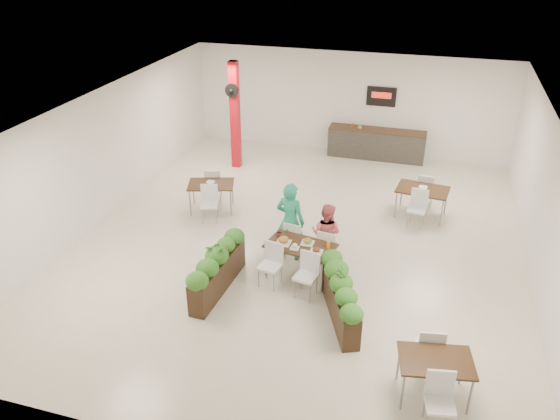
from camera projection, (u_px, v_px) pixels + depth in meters
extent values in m
plane|color=beige|center=(301.00, 241.00, 12.83)|extent=(12.00, 12.00, 0.00)
cube|color=white|center=(349.00, 103.00, 17.18)|extent=(10.00, 0.10, 3.20)
cube|color=white|center=(188.00, 365.00, 6.99)|extent=(10.00, 0.10, 3.20)
cube|color=white|center=(104.00, 155.00, 13.32)|extent=(0.10, 12.00, 3.20)
cube|color=white|center=(546.00, 208.00, 10.85)|extent=(0.10, 12.00, 3.20)
cube|color=white|center=(304.00, 109.00, 11.34)|extent=(10.00, 12.00, 0.04)
cube|color=#B40C17|center=(235.00, 116.00, 16.06)|extent=(0.25, 0.25, 3.20)
cylinder|color=black|center=(232.00, 91.00, 15.53)|extent=(0.40, 0.06, 0.40)
sphere|color=black|center=(231.00, 91.00, 15.50)|extent=(0.12, 0.12, 0.12)
cube|color=#292725|center=(376.00, 144.00, 17.17)|extent=(3.00, 0.60, 0.90)
cube|color=#321E10|center=(377.00, 130.00, 16.95)|extent=(3.00, 0.62, 0.04)
cube|color=black|center=(381.00, 97.00, 16.76)|extent=(0.90, 0.04, 0.60)
cube|color=red|center=(381.00, 95.00, 16.71)|extent=(0.60, 0.02, 0.18)
imported|color=#984719|center=(352.00, 124.00, 17.10)|extent=(0.09, 0.09, 0.19)
imported|color=gold|center=(360.00, 125.00, 17.04)|extent=(0.13, 0.13, 0.17)
cube|color=#321E10|center=(301.00, 246.00, 11.24)|extent=(1.52, 1.05, 0.04)
cylinder|color=gray|center=(266.00, 261.00, 11.40)|extent=(0.04, 0.04, 0.71)
cylinder|color=gray|center=(322.00, 277.00, 10.89)|extent=(0.04, 0.04, 0.71)
cylinder|color=gray|center=(280.00, 246.00, 11.94)|extent=(0.04, 0.04, 0.71)
cylinder|color=gray|center=(335.00, 261.00, 11.42)|extent=(0.04, 0.04, 0.71)
cube|color=white|center=(296.00, 240.00, 12.00)|extent=(0.49, 0.49, 0.05)
cube|color=white|center=(292.00, 234.00, 11.74)|extent=(0.42, 0.12, 0.45)
cylinder|color=gray|center=(306.00, 247.00, 12.18)|extent=(0.02, 0.02, 0.43)
cylinder|color=gray|center=(292.00, 243.00, 12.32)|extent=(0.02, 0.02, 0.43)
cylinder|color=gray|center=(299.00, 254.00, 11.91)|extent=(0.02, 0.02, 0.43)
cylinder|color=gray|center=(285.00, 250.00, 12.05)|extent=(0.02, 0.02, 0.43)
cube|color=white|center=(329.00, 248.00, 11.68)|extent=(0.49, 0.49, 0.05)
cube|color=white|center=(326.00, 242.00, 11.42)|extent=(0.42, 0.12, 0.45)
cylinder|color=gray|center=(339.00, 256.00, 11.86)|extent=(0.02, 0.02, 0.43)
cylinder|color=gray|center=(325.00, 252.00, 11.99)|extent=(0.02, 0.02, 0.43)
cylinder|color=gray|center=(333.00, 263.00, 11.59)|extent=(0.02, 0.02, 0.43)
cylinder|color=gray|center=(318.00, 259.00, 11.73)|extent=(0.02, 0.02, 0.43)
cube|color=white|center=(270.00, 267.00, 11.06)|extent=(0.49, 0.49, 0.05)
cube|color=white|center=(274.00, 252.00, 11.09)|extent=(0.42, 0.12, 0.45)
cylinder|color=gray|center=(259.00, 278.00, 11.10)|extent=(0.02, 0.02, 0.43)
cylinder|color=gray|center=(274.00, 283.00, 10.96)|extent=(0.02, 0.02, 0.43)
cylinder|color=gray|center=(267.00, 270.00, 11.37)|extent=(0.02, 0.02, 0.43)
cylinder|color=gray|center=(281.00, 274.00, 11.23)|extent=(0.02, 0.02, 0.43)
cube|color=white|center=(306.00, 277.00, 10.74)|extent=(0.49, 0.49, 0.05)
cube|color=white|center=(310.00, 261.00, 10.77)|extent=(0.42, 0.12, 0.45)
cylinder|color=gray|center=(294.00, 289.00, 10.78)|extent=(0.02, 0.02, 0.43)
cylinder|color=gray|center=(310.00, 294.00, 10.64)|extent=(0.02, 0.02, 0.43)
cylinder|color=gray|center=(301.00, 280.00, 11.05)|extent=(0.02, 0.02, 0.43)
cylinder|color=gray|center=(317.00, 284.00, 10.91)|extent=(0.02, 0.02, 0.43)
cube|color=white|center=(283.00, 243.00, 11.29)|extent=(0.35, 0.35, 0.01)
ellipsoid|color=#A65B29|center=(283.00, 240.00, 11.25)|extent=(0.22, 0.22, 0.13)
cube|color=white|center=(307.00, 243.00, 11.28)|extent=(0.30, 0.30, 0.01)
ellipsoid|color=orange|center=(308.00, 240.00, 11.25)|extent=(0.18, 0.18, 0.11)
cube|color=white|center=(316.00, 252.00, 10.97)|extent=(0.30, 0.30, 0.01)
ellipsoid|color=#4E1D0F|center=(316.00, 250.00, 10.95)|extent=(0.16, 0.16, 0.10)
cube|color=white|center=(295.00, 248.00, 11.10)|extent=(0.21, 0.21, 0.01)
ellipsoid|color=white|center=(295.00, 246.00, 11.08)|extent=(0.12, 0.12, 0.07)
cylinder|color=orange|center=(328.00, 245.00, 11.09)|extent=(0.07, 0.07, 0.15)
imported|color=#552D24|center=(279.00, 235.00, 11.51)|extent=(0.12, 0.12, 0.10)
imported|color=#239A73|center=(290.00, 221.00, 11.81)|extent=(0.73, 0.55, 1.80)
imported|color=#DB616C|center=(326.00, 234.00, 11.70)|extent=(0.78, 0.66, 1.42)
cube|color=black|center=(218.00, 275.00, 10.99)|extent=(0.45, 2.04, 0.67)
ellipsoid|color=#285F1B|center=(197.00, 280.00, 10.06)|extent=(0.40, 0.40, 0.32)
ellipsoid|color=#285F1B|center=(207.00, 267.00, 10.42)|extent=(0.40, 0.40, 0.32)
ellipsoid|color=#285F1B|center=(217.00, 256.00, 10.78)|extent=(0.40, 0.40, 0.32)
ellipsoid|color=#285F1B|center=(226.00, 245.00, 11.14)|extent=(0.40, 0.40, 0.32)
ellipsoid|color=#285F1B|center=(234.00, 235.00, 11.50)|extent=(0.40, 0.40, 0.32)
imported|color=#285F1B|center=(217.00, 252.00, 10.73)|extent=(0.39, 0.34, 0.44)
cube|color=black|center=(340.00, 303.00, 10.20)|extent=(1.07, 1.94, 0.66)
ellipsoid|color=#285F1B|center=(352.00, 312.00, 9.26)|extent=(0.40, 0.40, 0.32)
ellipsoid|color=#285F1B|center=(346.00, 297.00, 9.63)|extent=(0.40, 0.40, 0.32)
ellipsoid|color=#285F1B|center=(341.00, 283.00, 9.99)|extent=(0.40, 0.40, 0.32)
ellipsoid|color=#285F1B|center=(336.00, 270.00, 10.36)|extent=(0.40, 0.40, 0.32)
ellipsoid|color=#285F1B|center=(332.00, 259.00, 10.72)|extent=(0.40, 0.40, 0.32)
imported|color=#285F1B|center=(341.00, 279.00, 9.95)|extent=(0.24, 0.24, 0.43)
cube|color=#321E10|center=(211.00, 184.00, 13.89)|extent=(1.32, 1.07, 0.04)
cylinder|color=gray|center=(190.00, 203.00, 13.77)|extent=(0.04, 0.04, 0.71)
cylinder|color=gray|center=(231.00, 203.00, 13.78)|extent=(0.04, 0.04, 0.71)
cylinder|color=gray|center=(193.00, 192.00, 14.34)|extent=(0.04, 0.04, 0.71)
cylinder|color=gray|center=(233.00, 192.00, 14.35)|extent=(0.04, 0.04, 0.71)
cube|color=white|center=(214.00, 184.00, 14.55)|extent=(0.52, 0.52, 0.05)
cube|color=white|center=(213.00, 179.00, 14.26)|extent=(0.41, 0.16, 0.45)
cylinder|color=gray|center=(221.00, 189.00, 14.81)|extent=(0.02, 0.02, 0.43)
cylinder|color=gray|center=(209.00, 190.00, 14.80)|extent=(0.02, 0.02, 0.43)
cylinder|color=gray|center=(220.00, 195.00, 14.51)|extent=(0.02, 0.02, 0.43)
cylinder|color=gray|center=(207.00, 195.00, 14.50)|extent=(0.02, 0.02, 0.43)
cube|color=white|center=(209.00, 205.00, 13.48)|extent=(0.52, 0.52, 0.05)
cube|color=white|center=(209.00, 192.00, 13.54)|extent=(0.41, 0.16, 0.45)
cylinder|color=gray|center=(202.00, 216.00, 13.44)|extent=(0.02, 0.02, 0.43)
cylinder|color=gray|center=(216.00, 216.00, 13.45)|extent=(0.02, 0.02, 0.43)
cylinder|color=gray|center=(204.00, 210.00, 13.74)|extent=(0.02, 0.02, 0.43)
cylinder|color=gray|center=(217.00, 210.00, 13.75)|extent=(0.02, 0.02, 0.43)
imported|color=white|center=(211.00, 183.00, 13.86)|extent=(0.22, 0.22, 0.05)
cube|color=#321E10|center=(423.00, 189.00, 13.62)|extent=(1.35, 0.98, 0.04)
cylinder|color=gray|center=(396.00, 205.00, 13.70)|extent=(0.04, 0.04, 0.71)
cylinder|color=gray|center=(442.00, 213.00, 13.30)|extent=(0.04, 0.04, 0.71)
cylinder|color=gray|center=(402.00, 193.00, 14.28)|extent=(0.04, 0.04, 0.71)
cylinder|color=gray|center=(446.00, 201.00, 13.88)|extent=(0.04, 0.04, 0.71)
cube|color=white|center=(426.00, 190.00, 14.23)|extent=(0.47, 0.47, 0.05)
cube|color=white|center=(426.00, 184.00, 13.96)|extent=(0.42, 0.09, 0.45)
cylinder|color=gray|center=(432.00, 197.00, 14.42)|extent=(0.02, 0.02, 0.43)
cylinder|color=gray|center=(419.00, 194.00, 14.54)|extent=(0.02, 0.02, 0.43)
cylinder|color=gray|center=(430.00, 202.00, 14.15)|extent=(0.02, 0.02, 0.43)
cylinder|color=gray|center=(417.00, 200.00, 14.26)|extent=(0.02, 0.02, 0.43)
cube|color=white|center=(417.00, 210.00, 13.26)|extent=(0.47, 0.47, 0.05)
cube|color=white|center=(420.00, 197.00, 13.30)|extent=(0.42, 0.09, 0.45)
cylinder|color=gray|center=(407.00, 220.00, 13.29)|extent=(0.02, 0.02, 0.43)
cylinder|color=gray|center=(421.00, 223.00, 13.17)|extent=(0.02, 0.02, 0.43)
cylinder|color=gray|center=(410.00, 214.00, 13.56)|extent=(0.02, 0.02, 0.43)
cylinder|color=gray|center=(424.00, 216.00, 13.45)|extent=(0.02, 0.02, 0.43)
imported|color=white|center=(423.00, 188.00, 13.59)|extent=(0.22, 0.22, 0.05)
cube|color=#321E10|center=(436.00, 361.00, 8.28)|extent=(1.24, 0.94, 0.04)
cylinder|color=gray|center=(402.00, 392.00, 8.23)|extent=(0.04, 0.04, 0.71)
cylinder|color=gray|center=(470.00, 397.00, 8.14)|extent=(0.04, 0.04, 0.71)
cylinder|color=gray|center=(399.00, 362.00, 8.78)|extent=(0.04, 0.04, 0.71)
cylinder|color=gray|center=(462.00, 367.00, 8.69)|extent=(0.04, 0.04, 0.71)
cube|color=white|center=(428.00, 348.00, 8.94)|extent=(0.49, 0.49, 0.05)
cube|color=white|center=(432.00, 344.00, 8.66)|extent=(0.42, 0.11, 0.45)
cylinder|color=gray|center=(436.00, 352.00, 9.18)|extent=(0.02, 0.02, 0.43)
cylinder|color=gray|center=(415.00, 351.00, 9.22)|extent=(0.02, 0.02, 0.43)
cylinder|color=gray|center=(439.00, 367.00, 8.88)|extent=(0.02, 0.02, 0.43)
cylinder|color=gray|center=(417.00, 365.00, 8.92)|extent=(0.02, 0.02, 0.43)
cube|color=white|center=(440.00, 405.00, 7.88)|extent=(0.49, 0.49, 0.05)
cube|color=white|center=(440.00, 382.00, 7.94)|extent=(0.42, 0.11, 0.45)
cylinder|color=gray|center=(424.00, 406.00, 8.16)|extent=(0.02, 0.02, 0.43)
cylinder|color=gray|center=(448.00, 408.00, 8.13)|extent=(0.02, 0.02, 0.43)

